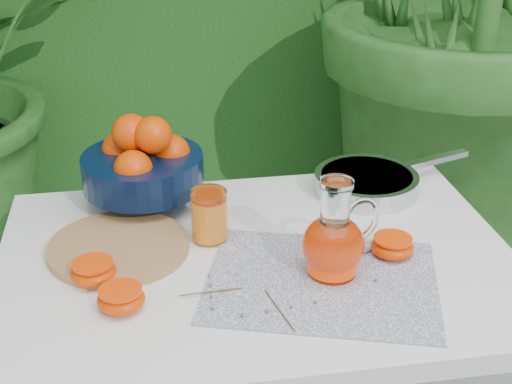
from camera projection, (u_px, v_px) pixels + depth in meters
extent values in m
cube|color=white|center=(258.00, 265.00, 1.39)|extent=(1.00, 0.70, 0.04)
cylinder|color=white|center=(57.00, 346.00, 1.76)|extent=(0.04, 0.04, 0.71)
cylinder|color=white|center=(406.00, 310.00, 1.89)|extent=(0.04, 0.04, 0.71)
cube|color=#0E0F4E|center=(322.00, 281.00, 1.30)|extent=(0.49, 0.43, 0.00)
cylinder|color=#A37949|center=(119.00, 247.00, 1.39)|extent=(0.32, 0.32, 0.02)
cylinder|color=black|center=(145.00, 194.00, 1.57)|extent=(0.12, 0.12, 0.04)
cylinder|color=black|center=(143.00, 171.00, 1.55)|extent=(0.33, 0.33, 0.07)
sphere|color=#FF5602|center=(121.00, 150.00, 1.57)|extent=(0.10, 0.10, 0.08)
sphere|color=#FF5602|center=(172.00, 153.00, 1.55)|extent=(0.10, 0.10, 0.08)
sphere|color=#FF5602|center=(133.00, 170.00, 1.48)|extent=(0.10, 0.10, 0.08)
sphere|color=#FF5602|center=(151.00, 145.00, 1.59)|extent=(0.10, 0.10, 0.08)
sphere|color=#FF5602|center=(131.00, 133.00, 1.52)|extent=(0.11, 0.11, 0.08)
sphere|color=#FF5602|center=(153.00, 135.00, 1.49)|extent=(0.10, 0.10, 0.08)
cylinder|color=white|center=(332.00, 270.00, 1.32)|extent=(0.12, 0.12, 0.01)
ellipsoid|color=white|center=(333.00, 245.00, 1.30)|extent=(0.15, 0.15, 0.11)
cylinder|color=white|center=(335.00, 204.00, 1.26)|extent=(0.07, 0.07, 0.07)
cylinder|color=white|center=(337.00, 183.00, 1.24)|extent=(0.08, 0.08, 0.01)
torus|color=white|center=(360.00, 220.00, 1.31)|extent=(0.09, 0.04, 0.09)
cylinder|color=#EE3805|center=(333.00, 250.00, 1.30)|extent=(0.12, 0.12, 0.08)
cylinder|color=white|center=(209.00, 215.00, 1.41)|extent=(0.09, 0.09, 0.11)
cylinder|color=orange|center=(209.00, 219.00, 1.42)|extent=(0.08, 0.08, 0.08)
cylinder|color=#FB4607|center=(209.00, 199.00, 1.40)|extent=(0.07, 0.07, 0.00)
cylinder|color=silver|center=(366.00, 183.00, 1.62)|extent=(0.30, 0.30, 0.04)
cylinder|color=white|center=(367.00, 176.00, 1.61)|extent=(0.26, 0.26, 0.01)
cube|color=silver|center=(437.00, 159.00, 1.70)|extent=(0.17, 0.08, 0.01)
ellipsoid|color=#FF5602|center=(121.00, 299.00, 1.22)|extent=(0.10, 0.10, 0.04)
cylinder|color=#FB4607|center=(120.00, 290.00, 1.21)|extent=(0.09, 0.09, 0.00)
ellipsoid|color=#FF5602|center=(94.00, 272.00, 1.30)|extent=(0.10, 0.10, 0.04)
cylinder|color=#FB4607|center=(92.00, 264.00, 1.29)|extent=(0.09, 0.09, 0.00)
ellipsoid|color=#FF5602|center=(392.00, 247.00, 1.38)|extent=(0.10, 0.10, 0.04)
cylinder|color=#FB4607|center=(393.00, 239.00, 1.37)|extent=(0.09, 0.09, 0.00)
cylinder|color=brown|center=(279.00, 310.00, 1.22)|extent=(0.03, 0.12, 0.00)
sphere|color=#53743C|center=(242.00, 315.00, 1.20)|extent=(0.01, 0.01, 0.01)
sphere|color=#53743C|center=(267.00, 310.00, 1.21)|extent=(0.01, 0.01, 0.01)
sphere|color=#53743C|center=(291.00, 306.00, 1.22)|extent=(0.01, 0.01, 0.01)
sphere|color=#53743C|center=(315.00, 302.00, 1.23)|extent=(0.01, 0.01, 0.01)
cylinder|color=brown|center=(345.00, 262.00, 1.35)|extent=(0.13, 0.07, 0.00)
sphere|color=#53743C|center=(316.00, 244.00, 1.41)|extent=(0.01, 0.01, 0.01)
sphere|color=#53743C|center=(335.00, 255.00, 1.37)|extent=(0.01, 0.01, 0.01)
sphere|color=#53743C|center=(355.00, 267.00, 1.33)|extent=(0.01, 0.01, 0.01)
sphere|color=#53743C|center=(376.00, 279.00, 1.29)|extent=(0.01, 0.01, 0.01)
cylinder|color=brown|center=(211.00, 292.00, 1.26)|extent=(0.11, 0.01, 0.00)
sphere|color=#53743C|center=(213.00, 307.00, 1.22)|extent=(0.01, 0.01, 0.01)
sphere|color=#53743C|center=(211.00, 296.00, 1.25)|extent=(0.01, 0.01, 0.01)
sphere|color=#53743C|center=(210.00, 285.00, 1.28)|extent=(0.01, 0.01, 0.01)
sphere|color=#53743C|center=(209.00, 275.00, 1.31)|extent=(0.01, 0.01, 0.01)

